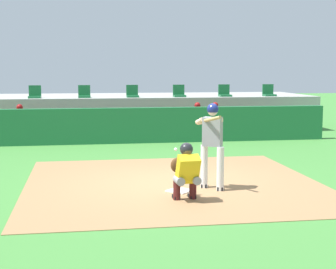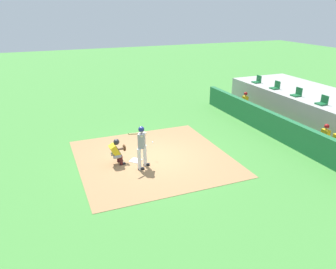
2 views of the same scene
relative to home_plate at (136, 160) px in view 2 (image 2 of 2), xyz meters
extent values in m
plane|color=#428438|center=(0.00, 0.80, -0.02)|extent=(80.00, 80.00, 0.00)
cube|color=#9E754C|center=(0.00, 0.80, -0.02)|extent=(6.40, 6.40, 0.01)
cube|color=white|center=(0.00, 0.00, 0.00)|extent=(0.62, 0.62, 0.02)
cylinder|color=silver|center=(0.57, 0.24, 0.44)|extent=(0.15, 0.15, 0.92)
cylinder|color=silver|center=(0.83, -0.08, 0.44)|extent=(0.15, 0.15, 0.92)
cube|color=gray|center=(0.70, 0.08, 1.20)|extent=(0.45, 0.40, 0.60)
sphere|color=beige|center=(0.70, 0.08, 1.63)|extent=(0.21, 0.21, 0.21)
sphere|color=navy|center=(0.70, 0.08, 1.66)|extent=(0.24, 0.24, 0.24)
cylinder|color=beige|center=(0.47, 0.24, 1.41)|extent=(0.17, 0.27, 0.17)
cylinder|color=beige|center=(0.67, 0.18, 1.41)|extent=(0.52, 0.40, 0.18)
cylinder|color=tan|center=(0.58, -0.05, 1.45)|extent=(0.35, 0.82, 0.24)
cube|color=black|center=(0.58, 0.30, 0.02)|extent=(0.18, 0.28, 0.09)
cube|color=black|center=(0.85, -0.02, 0.02)|extent=(0.18, 0.28, 0.09)
cylinder|color=gray|center=(-0.17, -0.84, 0.40)|extent=(0.19, 0.33, 0.16)
cylinder|color=#4C1919|center=(-0.18, -0.69, 0.19)|extent=(0.14, 0.14, 0.42)
cube|color=black|center=(-0.19, -0.63, 0.02)|extent=(0.13, 0.25, 0.08)
cylinder|color=gray|center=(0.15, -0.81, 0.40)|extent=(0.19, 0.33, 0.16)
cylinder|color=#4C1919|center=(0.13, -0.66, 0.19)|extent=(0.14, 0.14, 0.42)
cube|color=black|center=(0.13, -0.60, 0.02)|extent=(0.13, 0.25, 0.08)
cube|color=gold|center=(-0.01, -0.88, 0.62)|extent=(0.43, 0.47, 0.57)
cube|color=#2D2D33|center=(-0.02, -0.76, 0.62)|extent=(0.40, 0.28, 0.45)
sphere|color=brown|center=(-0.01, -0.80, 0.96)|extent=(0.21, 0.21, 0.21)
sphere|color=#232328|center=(-0.02, -0.78, 0.98)|extent=(0.25, 0.25, 0.25)
cylinder|color=brown|center=(-0.07, -0.66, 0.62)|extent=(0.14, 0.46, 0.10)
ellipsoid|color=brown|center=(-0.13, -0.43, 0.62)|extent=(0.29, 0.14, 0.30)
sphere|color=white|center=(0.05, 0.77, 0.74)|extent=(0.07, 0.07, 0.07)
cube|color=#1E6638|center=(0.00, 7.30, 0.58)|extent=(13.00, 0.30, 1.20)
cube|color=olive|center=(0.00, 8.30, 0.20)|extent=(11.80, 0.44, 0.45)
cylinder|color=#939399|center=(-4.20, 8.05, 0.47)|extent=(0.15, 0.40, 0.15)
cylinder|color=#939399|center=(-4.20, 7.85, 0.20)|extent=(0.13, 0.13, 0.45)
cube|color=maroon|center=(-4.20, 7.80, 0.02)|extent=(0.11, 0.24, 0.08)
cylinder|color=#939399|center=(-3.94, 8.05, 0.47)|extent=(0.15, 0.40, 0.15)
cylinder|color=#939399|center=(-3.94, 7.85, 0.20)|extent=(0.13, 0.13, 0.45)
cube|color=maroon|center=(-3.94, 7.80, 0.02)|extent=(0.11, 0.24, 0.08)
cube|color=gold|center=(-4.07, 8.27, 0.74)|extent=(0.36, 0.22, 0.54)
sphere|color=tan|center=(-4.07, 8.27, 1.13)|extent=(0.20, 0.20, 0.20)
sphere|color=maroon|center=(-4.07, 8.27, 1.17)|extent=(0.22, 0.22, 0.22)
cylinder|color=tan|center=(-4.27, 8.13, 0.63)|extent=(0.09, 0.41, 0.22)
cylinder|color=tan|center=(-3.87, 8.13, 0.63)|extent=(0.09, 0.41, 0.22)
cylinder|color=#939399|center=(2.05, 8.05, 0.47)|extent=(0.15, 0.40, 0.15)
cylinder|color=#939399|center=(2.05, 7.85, 0.20)|extent=(0.13, 0.13, 0.45)
cube|color=maroon|center=(2.05, 7.80, 0.02)|extent=(0.11, 0.24, 0.08)
cylinder|color=#939399|center=(2.31, 8.05, 0.47)|extent=(0.15, 0.40, 0.15)
cylinder|color=#939399|center=(2.31, 7.85, 0.20)|extent=(0.13, 0.13, 0.45)
cube|color=maroon|center=(2.31, 7.80, 0.02)|extent=(0.11, 0.24, 0.08)
cube|color=gold|center=(2.18, 8.27, 0.74)|extent=(0.36, 0.22, 0.54)
sphere|color=beige|center=(2.18, 8.27, 1.13)|extent=(0.20, 0.20, 0.20)
sphere|color=maroon|center=(2.18, 8.27, 1.17)|extent=(0.22, 0.22, 0.22)
cylinder|color=beige|center=(1.98, 8.13, 0.63)|extent=(0.09, 0.41, 0.22)
cylinder|color=beige|center=(2.38, 8.13, 0.63)|extent=(0.09, 0.41, 0.22)
cylinder|color=#939399|center=(2.72, 8.05, 0.47)|extent=(0.15, 0.40, 0.15)
cylinder|color=#939399|center=(2.72, 7.85, 0.20)|extent=(0.13, 0.13, 0.45)
cube|color=maroon|center=(2.72, 7.80, 0.02)|extent=(0.11, 0.24, 0.08)
cylinder|color=#939399|center=(2.98, 8.05, 0.47)|extent=(0.15, 0.40, 0.15)
cylinder|color=#939399|center=(2.98, 7.85, 0.20)|extent=(0.13, 0.13, 0.45)
cube|color=maroon|center=(2.98, 7.80, 0.02)|extent=(0.11, 0.24, 0.08)
cylinder|color=tan|center=(2.65, 8.13, 0.63)|extent=(0.09, 0.41, 0.22)
cube|color=#196033|center=(-5.57, 10.10, 1.42)|extent=(0.46, 0.46, 0.08)
cube|color=#196033|center=(-5.57, 10.30, 1.66)|extent=(0.46, 0.06, 0.40)
cube|color=#196033|center=(-3.71, 10.10, 1.42)|extent=(0.46, 0.46, 0.08)
cube|color=#196033|center=(-3.71, 10.30, 1.66)|extent=(0.46, 0.06, 0.40)
cube|color=#196033|center=(-1.86, 10.10, 1.42)|extent=(0.46, 0.46, 0.08)
cube|color=#196033|center=(-1.86, 10.30, 1.66)|extent=(0.46, 0.06, 0.40)
cube|color=#196033|center=(0.00, 10.10, 1.42)|extent=(0.46, 0.46, 0.08)
cube|color=#196033|center=(0.00, 10.30, 1.66)|extent=(0.46, 0.06, 0.40)
camera|label=1|loc=(-1.94, -10.45, 2.49)|focal=56.56mm
camera|label=2|loc=(12.27, -3.46, 6.20)|focal=35.09mm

